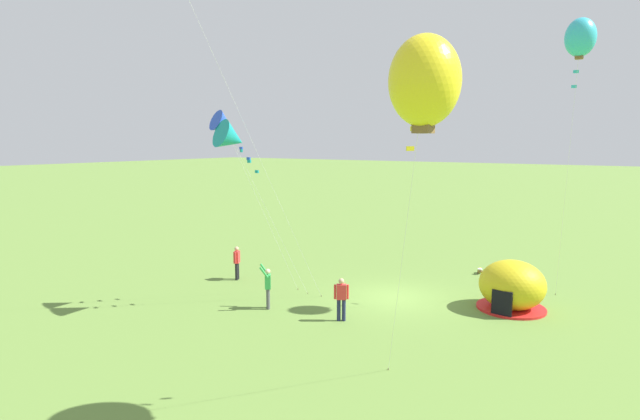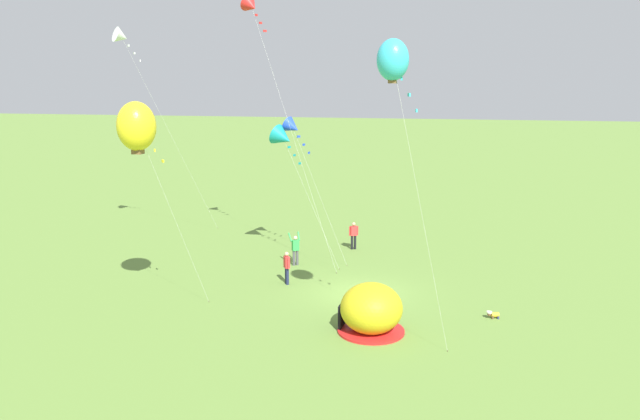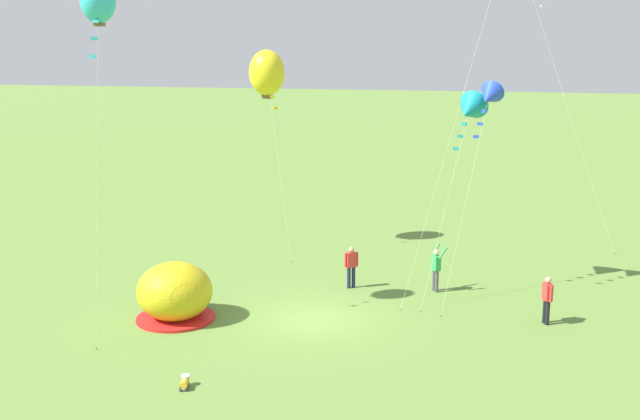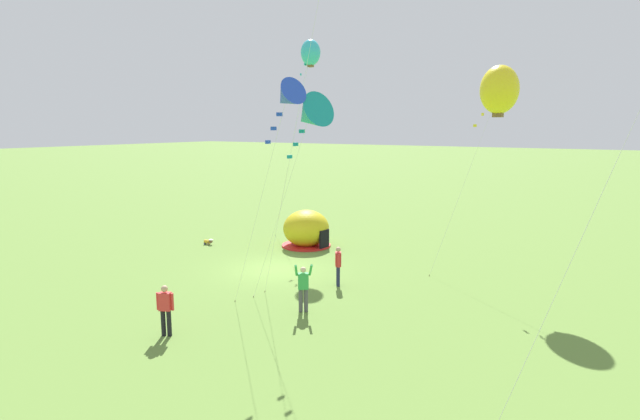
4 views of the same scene
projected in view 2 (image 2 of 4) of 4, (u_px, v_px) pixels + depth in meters
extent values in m
plane|color=olive|center=(359.00, 293.00, 30.87)|extent=(300.00, 300.00, 0.00)
ellipsoid|color=gold|center=(371.00, 308.00, 25.86)|extent=(2.70, 2.60, 2.10)
cylinder|color=red|center=(371.00, 331.00, 26.06)|extent=(2.81, 2.81, 0.10)
cube|color=black|center=(342.00, 316.00, 26.33)|extent=(0.81, 0.18, 1.10)
cylinder|color=gold|center=(495.00, 315.00, 27.53)|extent=(0.29, 0.37, 0.22)
sphere|color=brown|center=(489.00, 314.00, 27.52)|extent=(0.19, 0.19, 0.19)
cylinder|color=white|center=(489.00, 312.00, 27.50)|extent=(0.24, 0.24, 0.06)
cylinder|color=brown|center=(493.00, 317.00, 27.45)|extent=(0.07, 0.07, 0.17)
cylinder|color=brown|center=(492.00, 316.00, 27.64)|extent=(0.07, 0.07, 0.17)
cylinder|color=navy|center=(498.00, 318.00, 27.48)|extent=(0.09, 0.09, 0.13)
cylinder|color=navy|center=(497.00, 316.00, 27.63)|extent=(0.09, 0.09, 0.13)
cylinder|color=#1E2347|center=(287.00, 276.00, 32.06)|extent=(0.15, 0.15, 0.88)
cylinder|color=#1E2347|center=(286.00, 275.00, 32.24)|extent=(0.15, 0.15, 0.88)
cube|color=red|center=(287.00, 262.00, 32.00)|extent=(0.45, 0.41, 0.60)
sphere|color=tan|center=(287.00, 254.00, 31.91)|extent=(0.22, 0.22, 0.22)
cylinder|color=red|center=(288.00, 263.00, 31.77)|extent=(0.09, 0.09, 0.58)
cylinder|color=red|center=(285.00, 261.00, 32.23)|extent=(0.09, 0.09, 0.58)
cylinder|color=black|center=(352.00, 242.00, 38.83)|extent=(0.15, 0.15, 0.88)
cylinder|color=black|center=(355.00, 242.00, 38.88)|extent=(0.15, 0.15, 0.88)
cube|color=red|center=(354.00, 231.00, 38.71)|extent=(0.38, 0.45, 0.60)
sphere|color=tan|center=(354.00, 224.00, 38.62)|extent=(0.22, 0.22, 0.22)
cylinder|color=red|center=(350.00, 231.00, 38.65)|extent=(0.09, 0.09, 0.58)
cylinder|color=red|center=(358.00, 231.00, 38.76)|extent=(0.09, 0.09, 0.58)
cylinder|color=#4C4C51|center=(294.00, 258.00, 35.40)|extent=(0.15, 0.15, 0.88)
cylinder|color=#4C4C51|center=(297.00, 258.00, 35.48)|extent=(0.15, 0.15, 0.88)
cube|color=green|center=(295.00, 245.00, 35.29)|extent=(0.42, 0.45, 0.60)
sphere|color=beige|center=(295.00, 238.00, 35.20)|extent=(0.22, 0.22, 0.22)
cylinder|color=green|center=(290.00, 237.00, 35.22)|extent=(0.32, 0.34, 0.50)
cylinder|color=green|center=(299.00, 236.00, 35.44)|extent=(0.38, 0.26, 0.50)
cylinder|color=silver|center=(422.00, 213.00, 23.03)|extent=(0.58, 2.33, 11.02)
cylinder|color=brown|center=(448.00, 351.00, 24.16)|extent=(0.03, 0.03, 0.06)
ellipsoid|color=#33B7D1|center=(393.00, 60.00, 21.89)|extent=(1.14, 1.14, 1.47)
cube|color=brown|center=(392.00, 80.00, 22.04)|extent=(0.29, 0.29, 0.21)
cube|color=#33B7D1|center=(402.00, 79.00, 22.03)|extent=(0.20, 0.06, 0.12)
cube|color=#33B7D1|center=(409.00, 95.00, 22.15)|extent=(0.21, 0.13, 0.12)
cube|color=#33B7D1|center=(416.00, 111.00, 22.27)|extent=(0.21, 0.10, 0.12)
cylinder|color=silver|center=(175.00, 219.00, 28.13)|extent=(1.83, 2.25, 8.40)
cylinder|color=brown|center=(209.00, 301.00, 29.59)|extent=(0.03, 0.03, 0.06)
ellipsoid|color=yellow|center=(136.00, 126.00, 26.65)|extent=(1.67, 1.67, 2.11)
cube|color=brown|center=(138.00, 151.00, 26.87)|extent=(0.42, 0.42, 0.30)
cube|color=yellow|center=(146.00, 139.00, 26.94)|extent=(0.17, 0.20, 0.12)
cube|color=yellow|center=(155.00, 150.00, 27.18)|extent=(0.20, 0.15, 0.12)
cube|color=yellow|center=(163.00, 161.00, 27.42)|extent=(0.19, 0.18, 0.12)
cylinder|color=silver|center=(293.00, 137.00, 34.73)|extent=(3.28, 5.71, 14.50)
cylinder|color=brown|center=(337.00, 273.00, 34.00)|extent=(0.03, 0.03, 0.06)
cone|color=red|center=(251.00, 6.00, 35.44)|extent=(1.41, 1.47, 1.22)
cube|color=red|center=(256.00, 15.00, 35.28)|extent=(0.21, 0.12, 0.12)
cube|color=red|center=(261.00, 23.00, 35.14)|extent=(0.21, 0.14, 0.12)
cube|color=red|center=(265.00, 31.00, 35.00)|extent=(0.18, 0.18, 0.12)
cylinder|color=silver|center=(173.00, 140.00, 41.29)|extent=(4.77, 3.94, 12.98)
cylinder|color=brown|center=(218.00, 228.00, 44.44)|extent=(0.03, 0.03, 0.06)
cone|color=white|center=(121.00, 36.00, 38.13)|extent=(1.42, 1.41, 1.17)
cube|color=white|center=(128.00, 46.00, 38.49)|extent=(0.17, 0.19, 0.12)
cube|color=white|center=(134.00, 53.00, 38.79)|extent=(0.18, 0.19, 0.12)
cube|color=white|center=(140.00, 61.00, 39.09)|extent=(0.20, 0.16, 0.12)
cylinder|color=silver|center=(311.00, 203.00, 34.97)|extent=(1.24, 3.54, 7.16)
cylinder|color=brown|center=(339.00, 269.00, 34.72)|extent=(0.03, 0.03, 0.06)
cone|color=teal|center=(283.00, 138.00, 35.22)|extent=(1.59, 1.72, 1.49)
cube|color=teal|center=(289.00, 147.00, 35.11)|extent=(0.20, 0.15, 0.12)
cube|color=teal|center=(294.00, 155.00, 35.01)|extent=(0.21, 0.10, 0.12)
cube|color=teal|center=(300.00, 163.00, 34.91)|extent=(0.21, 0.11, 0.12)
cylinder|color=silver|center=(320.00, 196.00, 35.57)|extent=(1.21, 3.48, 7.72)
cylinder|color=brown|center=(347.00, 265.00, 35.40)|extent=(0.03, 0.03, 0.06)
cone|color=blue|center=(293.00, 127.00, 35.74)|extent=(1.25, 1.38, 1.19)
cube|color=blue|center=(299.00, 137.00, 35.63)|extent=(0.19, 0.18, 0.12)
cube|color=blue|center=(304.00, 145.00, 35.54)|extent=(0.21, 0.12, 0.12)
cube|color=blue|center=(309.00, 153.00, 35.45)|extent=(0.21, 0.08, 0.12)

